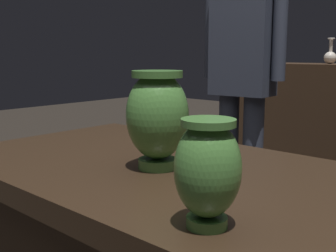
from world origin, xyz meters
TOP-DOWN VIEW (x-y plane):
  - vase_centerpiece at (-0.04, -0.03)m, footprint 0.14×0.14m
  - vase_tall_behind at (0.25, -0.22)m, footprint 0.10×0.10m
  - shelf_vase_left at (-0.52, 2.18)m, footprint 0.08×0.08m
  - visitor_near_left at (-0.61, 1.22)m, footprint 0.47×0.20m

SIDE VIEW (x-z plane):
  - vase_tall_behind at x=0.25m, z-range 0.81..0.98m
  - vase_centerpiece at x=-0.04m, z-range 0.81..1.04m
  - visitor_near_left at x=-0.61m, z-range 0.16..1.86m
  - shelf_vase_left at x=-0.52m, z-range 0.96..1.13m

